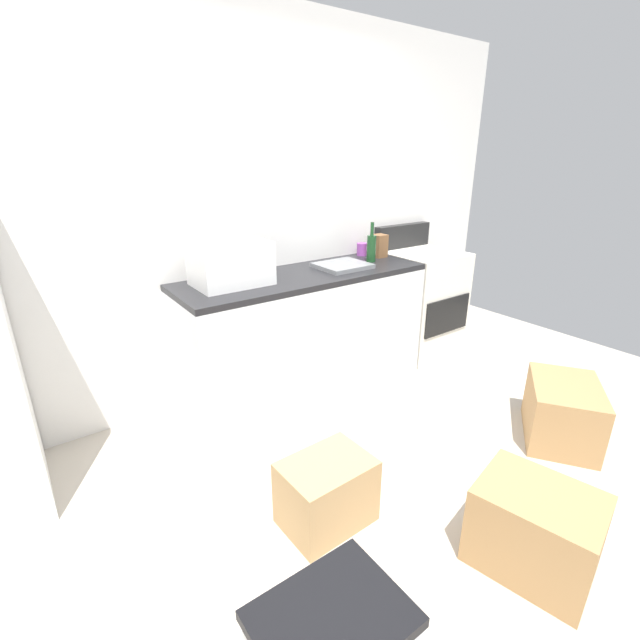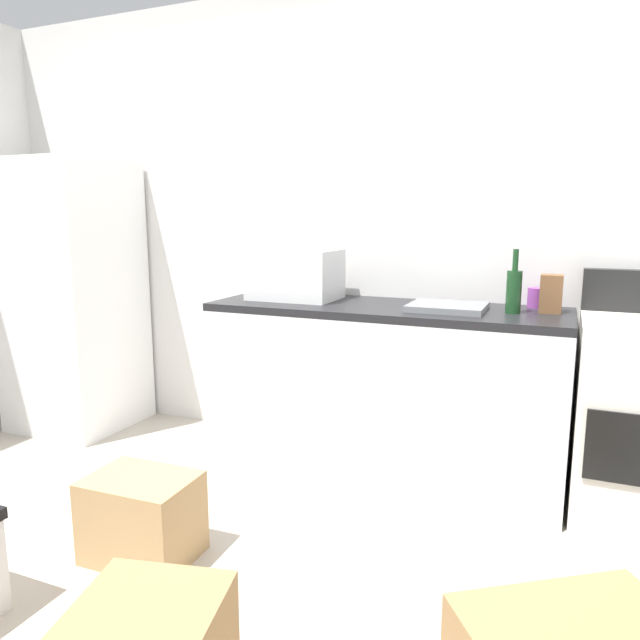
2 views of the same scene
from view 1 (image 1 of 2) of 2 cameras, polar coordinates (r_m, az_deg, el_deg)
The scene contains 12 objects.
ground_plane at distance 2.50m, azimuth 8.61°, elevation -21.63°, with size 6.00×6.00×0.00m, color #B2A899.
wall_back at distance 3.16m, azimuth -10.47°, elevation 13.48°, with size 5.00×0.10×2.60m, color silver.
kitchen_counter at distance 3.22m, azimuth -1.96°, elevation -1.74°, with size 1.80×0.60×0.90m.
stove_oven at distance 3.99m, azimuth 12.72°, elevation 2.43°, with size 0.60×0.61×1.10m.
microwave at distance 2.84m, azimuth -11.49°, elevation 7.18°, with size 0.46×0.34×0.27m, color white.
sink_basin at distance 3.24m, azimuth 2.92°, elevation 7.04°, with size 0.36×0.32×0.03m, color slate.
wine_bottle at distance 3.43m, azimuth 6.66°, elevation 9.30°, with size 0.07×0.07×0.30m.
coffee_mug at distance 3.66m, azimuth 5.41°, elevation 9.09°, with size 0.08×0.08×0.10m, color purple.
knife_block at distance 3.60m, azimuth 7.68°, elevation 9.48°, with size 0.10×0.10×0.18m, color brown.
cardboard_box_large at distance 2.26m, azimuth 25.98°, elevation -23.12°, with size 0.37×0.48×0.38m, color #A37A4C.
cardboard_box_medium at distance 3.16m, azimuth 28.82°, elevation -10.35°, with size 0.55×0.38×0.37m, color #A37A4C.
cardboard_box_small at distance 2.25m, azimuth 0.85°, elevation -21.36°, with size 0.42×0.31×0.34m, color tan.
Camera 1 is at (-1.35, -1.28, 1.67)m, focal length 24.76 mm.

